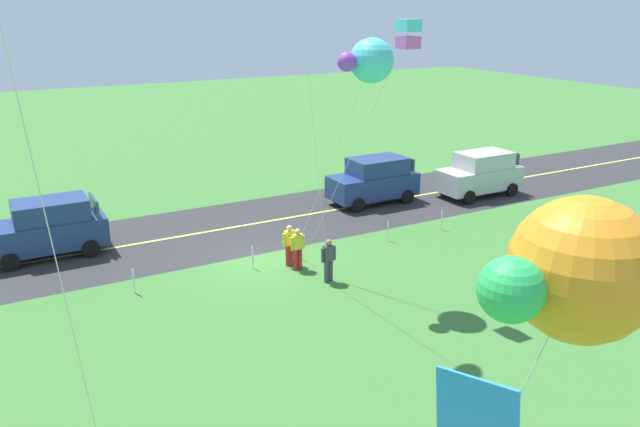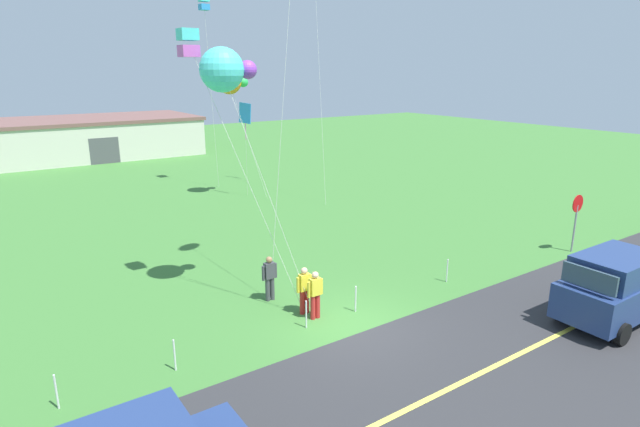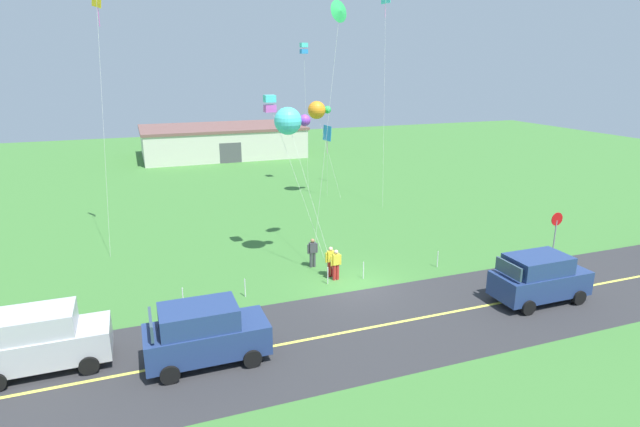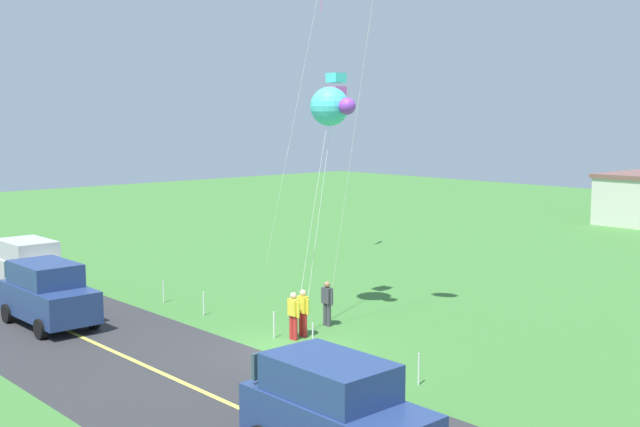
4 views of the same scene
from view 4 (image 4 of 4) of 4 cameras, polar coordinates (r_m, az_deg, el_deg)
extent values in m
cube|color=#3D7533|center=(25.44, -2.74, -9.92)|extent=(120.00, 120.00, 0.10)
cube|color=#2D2D30|center=(23.20, -10.53, -11.57)|extent=(120.00, 7.00, 0.00)
cube|color=#E5E04C|center=(23.20, -10.53, -11.56)|extent=(120.00, 0.16, 0.00)
cube|color=navy|center=(17.31, 1.28, -14.86)|extent=(4.40, 1.90, 1.10)
cube|color=navy|center=(17.16, 0.70, -11.69)|extent=(2.73, 1.75, 0.80)
cube|color=#334756|center=(16.42, 3.35, -12.56)|extent=(0.10, 1.62, 0.64)
cube|color=#334756|center=(18.32, -2.82, -10.48)|extent=(0.10, 1.62, 0.60)
cylinder|color=black|center=(19.09, 0.35, -14.51)|extent=(0.68, 0.22, 0.68)
cube|color=navy|center=(29.65, -18.90, -5.97)|extent=(4.40, 1.90, 1.10)
cube|color=navy|center=(29.68, -19.16, -4.10)|extent=(2.73, 1.75, 0.80)
cube|color=#334756|center=(28.70, -18.30, -4.43)|extent=(0.10, 1.62, 0.64)
cube|color=#334756|center=(31.15, -20.34, -3.64)|extent=(0.10, 1.62, 0.60)
cylinder|color=black|center=(28.89, -15.97, -7.32)|extent=(0.68, 0.22, 0.68)
cylinder|color=black|center=(28.13, -19.47, -7.84)|extent=(0.68, 0.22, 0.68)
cylinder|color=black|center=(31.41, -18.31, -6.26)|extent=(0.68, 0.22, 0.68)
cylinder|color=black|center=(30.72, -21.57, -6.69)|extent=(0.68, 0.22, 0.68)
cube|color=#B7B7BC|center=(35.19, -20.13, -4.03)|extent=(4.40, 1.90, 1.10)
cube|color=#B7B7BC|center=(35.25, -20.35, -2.45)|extent=(2.73, 1.75, 0.80)
cube|color=#334756|center=(34.26, -19.67, -2.68)|extent=(0.10, 1.62, 0.64)
cube|color=#334756|center=(36.75, -21.30, -2.12)|extent=(0.10, 1.62, 0.60)
cylinder|color=black|center=(34.37, -17.71, -5.12)|extent=(0.68, 0.22, 0.68)
cylinder|color=black|center=(33.65, -20.67, -5.49)|extent=(0.68, 0.22, 0.68)
cylinder|color=black|center=(36.94, -19.58, -4.37)|extent=(0.68, 0.22, 0.68)
cylinder|color=#3F3F47|center=(28.21, 0.39, -7.25)|extent=(0.16, 0.16, 0.82)
cylinder|color=#3F3F47|center=(28.08, 0.64, -7.31)|extent=(0.16, 0.16, 0.82)
cube|color=#3F3F47|center=(27.98, 0.51, -5.91)|extent=(0.36, 0.22, 0.56)
cylinder|color=#3F3F47|center=(28.17, 0.18, -5.93)|extent=(0.10, 0.10, 0.52)
cylinder|color=#3F3F47|center=(27.82, 0.85, -6.09)|extent=(0.10, 0.10, 0.52)
sphere|color=#9E704C|center=(27.90, 0.51, -5.13)|extent=(0.22, 0.22, 0.22)
cylinder|color=red|center=(26.54, -2.05, -8.16)|extent=(0.16, 0.16, 0.82)
cylinder|color=red|center=(26.40, -1.79, -8.24)|extent=(0.16, 0.16, 0.82)
cube|color=yellow|center=(26.30, -1.93, -6.75)|extent=(0.36, 0.22, 0.56)
cylinder|color=yellow|center=(26.49, -2.27, -6.76)|extent=(0.10, 0.10, 0.52)
cylinder|color=yellow|center=(26.13, -1.58, -6.95)|extent=(0.10, 0.10, 0.52)
sphere|color=#D8AD84|center=(26.21, -1.93, -5.92)|extent=(0.22, 0.22, 0.22)
cylinder|color=red|center=(26.91, -1.36, -7.94)|extent=(0.16, 0.16, 0.82)
cylinder|color=red|center=(26.78, -1.11, -8.02)|extent=(0.16, 0.16, 0.82)
cube|color=yellow|center=(26.68, -1.24, -6.55)|extent=(0.36, 0.22, 0.56)
cylinder|color=yellow|center=(26.87, -1.58, -6.56)|extent=(0.10, 0.10, 0.52)
cylinder|color=yellow|center=(26.52, -0.90, -6.74)|extent=(0.10, 0.10, 0.52)
sphere|color=#D8AD84|center=(26.59, -1.24, -5.73)|extent=(0.22, 0.22, 0.22)
cylinder|color=silver|center=(26.93, 2.38, 5.18)|extent=(1.75, 0.77, 13.00)
cylinder|color=silver|center=(27.32, -0.56, -0.36)|extent=(1.49, 3.02, 7.71)
sphere|color=#4CD8D8|center=(28.66, 0.69, 7.71)|extent=(1.40, 1.40, 1.40)
sphere|color=purple|center=(28.00, 1.96, 7.72)|extent=(0.60, 0.60, 0.60)
cylinder|color=silver|center=(28.03, 0.02, 0.67)|extent=(2.07, 3.47, 8.53)
cube|color=#4CD8D8|center=(29.83, 1.16, 9.73)|extent=(0.56, 0.56, 0.36)
cube|color=#D859BF|center=(29.81, 1.16, 8.77)|extent=(0.56, 0.56, 0.36)
cylinder|color=silver|center=(39.24, -1.93, 6.52)|extent=(0.75, 3.07, 14.09)
cylinder|color=silver|center=(32.24, -11.19, -5.51)|extent=(0.05, 0.05, 0.90)
cylinder|color=silver|center=(29.91, -8.37, -6.42)|extent=(0.05, 0.05, 0.90)
cylinder|color=silver|center=(26.67, -3.33, -8.01)|extent=(0.05, 0.05, 0.90)
cylinder|color=silver|center=(25.24, -0.53, -8.86)|extent=(0.05, 0.05, 0.90)
cylinder|color=silver|center=(22.32, 7.11, -11.05)|extent=(0.05, 0.05, 0.90)
camera|label=1|loc=(37.81, 33.07, 8.89)|focal=35.57mm
camera|label=2|loc=(28.15, -34.22, 6.53)|focal=28.86mm
camera|label=3|loc=(29.26, -54.28, 10.33)|focal=28.78mm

